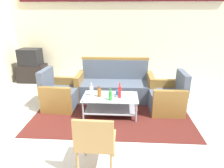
{
  "coord_description": "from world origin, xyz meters",
  "views": [
    {
      "loc": [
        0.13,
        -3.0,
        1.97
      ],
      "look_at": [
        -0.08,
        0.64,
        0.65
      ],
      "focal_mm": 31.3,
      "sensor_mm": 36.0,
      "label": 1
    }
  ],
  "objects": [
    {
      "name": "coffee_table",
      "position": [
        -0.11,
        0.57,
        0.27
      ],
      "size": [
        1.1,
        0.6,
        0.4
      ],
      "color": "silver",
      "rests_on": "rug"
    },
    {
      "name": "wicker_chair",
      "position": [
        -0.19,
        -0.97,
        0.49
      ],
      "size": [
        0.49,
        0.49,
        0.84
      ],
      "rotation": [
        0.0,
        0.0,
        -0.03
      ],
      "color": "#AD844C",
      "rests_on": "ground"
    },
    {
      "name": "couch",
      "position": [
        -0.05,
        1.41,
        0.32
      ],
      "size": [
        1.81,
        0.75,
        0.96
      ],
      "rotation": [
        0.0,
        0.0,
        3.15
      ],
      "color": "#4C5666",
      "rests_on": "rug"
    },
    {
      "name": "bottle_clear",
      "position": [
        -0.49,
        0.6,
        0.51
      ],
      "size": [
        0.08,
        0.08,
        0.27
      ],
      "color": "silver",
      "rests_on": "coffee_table"
    },
    {
      "name": "wall_back",
      "position": [
        0.0,
        3.05,
        1.48
      ],
      "size": [
        6.52,
        0.19,
        2.8
      ],
      "color": "beige",
      "rests_on": "ground"
    },
    {
      "name": "bottle_brown",
      "position": [
        -0.32,
        0.56,
        0.5
      ],
      "size": [
        0.08,
        0.08,
        0.23
      ],
      "color": "brown",
      "rests_on": "coffee_table"
    },
    {
      "name": "bottle_red",
      "position": [
        0.08,
        0.53,
        0.53
      ],
      "size": [
        0.06,
        0.06,
        0.31
      ],
      "color": "red",
      "rests_on": "coffee_table"
    },
    {
      "name": "cup",
      "position": [
        0.04,
        0.65,
        0.46
      ],
      "size": [
        0.08,
        0.08,
        0.1
      ],
      "primitive_type": "cylinder",
      "color": "#2659A5",
      "rests_on": "coffee_table"
    },
    {
      "name": "armchair_left",
      "position": [
        -1.25,
        0.88,
        0.29
      ],
      "size": [
        0.74,
        0.8,
        0.85
      ],
      "rotation": [
        0.0,
        0.0,
        -1.63
      ],
      "color": "#4C5666",
      "rests_on": "rug"
    },
    {
      "name": "rug",
      "position": [
        -0.08,
        0.74,
        0.01
      ],
      "size": [
        3.16,
        2.14,
        0.01
      ],
      "primitive_type": "cube",
      "color": "#511E19",
      "rests_on": "ground"
    },
    {
      "name": "bottle_green",
      "position": [
        -0.09,
        0.4,
        0.5
      ],
      "size": [
        0.07,
        0.07,
        0.24
      ],
      "color": "#2D8C38",
      "rests_on": "coffee_table"
    },
    {
      "name": "television",
      "position": [
        -2.61,
        2.55,
        0.76
      ],
      "size": [
        0.62,
        0.47,
        0.48
      ],
      "rotation": [
        0.0,
        0.0,
        3.1
      ],
      "color": "black",
      "rests_on": "tv_stand"
    },
    {
      "name": "armchair_right",
      "position": [
        1.09,
        0.83,
        0.29
      ],
      "size": [
        0.71,
        0.77,
        0.85
      ],
      "rotation": [
        0.0,
        0.0,
        1.59
      ],
      "color": "#4C5666",
      "rests_on": "rug"
    },
    {
      "name": "tv_stand",
      "position": [
        -2.61,
        2.55,
        0.26
      ],
      "size": [
        0.8,
        0.5,
        0.52
      ],
      "primitive_type": "cube",
      "color": "black",
      "rests_on": "ground"
    },
    {
      "name": "ground_plane",
      "position": [
        0.0,
        0.0,
        0.0
      ],
      "size": [
        14.0,
        14.0,
        0.0
      ],
      "primitive_type": "plane",
      "color": "beige"
    }
  ]
}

